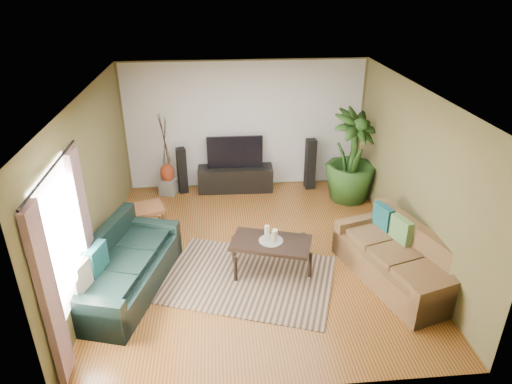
{
  "coord_description": "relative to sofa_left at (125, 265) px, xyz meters",
  "views": [
    {
      "loc": [
        -0.6,
        -6.37,
        4.27
      ],
      "look_at": [
        0.0,
        0.2,
        1.05
      ],
      "focal_mm": 32.0,
      "sensor_mm": 36.0,
      "label": 1
    }
  ],
  "objects": [
    {
      "name": "side_table",
      "position": [
        0.15,
        1.55,
        -0.15
      ],
      "size": [
        0.66,
        0.66,
        0.55
      ],
      "primitive_type": "cube",
      "rotation": [
        0.0,
        0.0,
        0.31
      ],
      "color": "brown",
      "rests_on": "floor"
    },
    {
      "name": "candle_mid",
      "position": [
        2.22,
        0.29,
        0.18
      ],
      "size": [
        0.08,
        0.08,
        0.19
      ],
      "primitive_type": "cylinder",
      "color": "beige",
      "rests_on": "candle_tray"
    },
    {
      "name": "plant_pot",
      "position": [
        4.08,
        2.62,
        -0.29
      ],
      "size": [
        0.34,
        0.34,
        0.27
      ],
      "primitive_type": "cylinder",
      "color": "black",
      "rests_on": "floor"
    },
    {
      "name": "speaker_right",
      "position": [
        3.37,
        3.22,
        0.12
      ],
      "size": [
        0.21,
        0.23,
        1.1
      ],
      "primitive_type": "cube",
      "rotation": [
        0.0,
        0.0,
        0.08
      ],
      "color": "black",
      "rests_on": "floor"
    },
    {
      "name": "wall_back",
      "position": [
        2.0,
        3.5,
        0.93
      ],
      "size": [
        5.0,
        0.0,
        5.0
      ],
      "primitive_type": "plane",
      "rotation": [
        1.57,
        0.0,
        0.0
      ],
      "color": "brown",
      "rests_on": "ground"
    },
    {
      "name": "tv_stand",
      "position": [
        1.77,
        3.25,
        -0.16
      ],
      "size": [
        1.59,
        0.52,
        0.53
      ],
      "primitive_type": "cube",
      "rotation": [
        0.0,
        0.0,
        -0.03
      ],
      "color": "black",
      "rests_on": "floor"
    },
    {
      "name": "pedestal",
      "position": [
        0.35,
        3.2,
        -0.26
      ],
      "size": [
        0.41,
        0.41,
        0.32
      ],
      "primitive_type": "cube",
      "rotation": [
        0.0,
        0.0,
        -0.32
      ],
      "color": "gray",
      "rests_on": "floor"
    },
    {
      "name": "ceiling",
      "position": [
        2.0,
        0.75,
        2.28
      ],
      "size": [
        5.5,
        5.5,
        0.0
      ],
      "primitive_type": "plane",
      "rotation": [
        3.14,
        0.0,
        0.0
      ],
      "color": "white",
      "rests_on": "ground"
    },
    {
      "name": "curtain_far",
      "position": [
        -0.43,
        -0.1,
        0.72
      ],
      "size": [
        0.08,
        0.35,
        2.2
      ],
      "primitive_type": "cube",
      "color": "gray",
      "rests_on": "ground"
    },
    {
      "name": "area_rug",
      "position": [
        1.8,
        0.07,
        -0.42
      ],
      "size": [
        2.96,
        2.5,
        0.01
      ],
      "primitive_type": "cube",
      "rotation": [
        0.0,
        0.0,
        -0.33
      ],
      "color": "#9F7C5E",
      "rests_on": "floor"
    },
    {
      "name": "wall_left",
      "position": [
        -0.5,
        0.75,
        0.92
      ],
      "size": [
        0.0,
        5.5,
        5.5
      ],
      "primitive_type": "plane",
      "rotation": [
        1.57,
        0.0,
        1.57
      ],
      "color": "brown",
      "rests_on": "ground"
    },
    {
      "name": "sofa_right",
      "position": [
        4.01,
        -0.14,
        0.0
      ],
      "size": [
        1.5,
        2.24,
        0.85
      ],
      "primitive_type": "cube",
      "rotation": [
        0.0,
        0.0,
        -1.27
      ],
      "color": "brown",
      "rests_on": "floor"
    },
    {
      "name": "curtain_rod",
      "position": [
        -0.43,
        -0.85,
        1.87
      ],
      "size": [
        0.03,
        1.9,
        0.03
      ],
      "primitive_type": "cylinder",
      "rotation": [
        1.57,
        0.0,
        0.0
      ],
      "color": "black",
      "rests_on": "ground"
    },
    {
      "name": "sofa_left",
      "position": [
        0.0,
        0.0,
        0.0
      ],
      "size": [
        1.5,
        2.36,
        0.85
      ],
      "primitive_type": "cube",
      "rotation": [
        0.0,
        0.0,
        1.29
      ],
      "color": "black",
      "rests_on": "floor"
    },
    {
      "name": "curtain_near",
      "position": [
        -0.43,
        -1.6,
        0.72
      ],
      "size": [
        0.08,
        0.35,
        2.2
      ],
      "primitive_type": "cube",
      "color": "gray",
      "rests_on": "ground"
    },
    {
      "name": "window_pane",
      "position": [
        -0.48,
        -0.85,
        0.97
      ],
      "size": [
        0.0,
        1.8,
        1.8
      ],
      "primitive_type": "plane",
      "rotation": [
        1.57,
        0.0,
        1.57
      ],
      "color": "white",
      "rests_on": "ground"
    },
    {
      "name": "wall_front",
      "position": [
        2.0,
        -2.0,
        0.93
      ],
      "size": [
        5.0,
        0.0,
        5.0
      ],
      "primitive_type": "plane",
      "rotation": [
        -1.57,
        0.0,
        0.0
      ],
      "color": "brown",
      "rests_on": "ground"
    },
    {
      "name": "candle_short",
      "position": [
        2.25,
        0.39,
        0.17
      ],
      "size": [
        0.08,
        0.08,
        0.15
      ],
      "primitive_type": "cylinder",
      "color": "beige",
      "rests_on": "candle_tray"
    },
    {
      "name": "vase",
      "position": [
        0.35,
        3.2,
        0.05
      ],
      "size": [
        0.3,
        0.3,
        0.42
      ],
      "primitive_type": "ellipsoid",
      "color": "maroon",
      "rests_on": "pedestal"
    },
    {
      "name": "speaker_left",
      "position": [
        0.65,
        3.25,
        0.07
      ],
      "size": [
        0.23,
        0.24,
        0.99
      ],
      "primitive_type": "cube",
      "rotation": [
        0.0,
        0.0,
        0.29
      ],
      "color": "black",
      "rests_on": "floor"
    },
    {
      "name": "coffee_table",
      "position": [
        2.18,
        0.33,
        -0.18
      ],
      "size": [
        1.36,
        1.0,
        0.5
      ],
      "primitive_type": "cube",
      "rotation": [
        0.0,
        0.0,
        -0.3
      ],
      "color": "black",
      "rests_on": "floor"
    },
    {
      "name": "television",
      "position": [
        1.77,
        3.25,
        0.44
      ],
      "size": [
        1.16,
        0.06,
        0.68
      ],
      "primitive_type": "cube",
      "color": "black",
      "rests_on": "tv_stand"
    },
    {
      "name": "candle_tray",
      "position": [
        2.18,
        0.33,
        0.08
      ],
      "size": [
        0.38,
        0.38,
        0.02
      ],
      "primitive_type": "cylinder",
      "color": "gray",
      "rests_on": "coffee_table"
    },
    {
      "name": "potted_plant",
      "position": [
        4.08,
        2.62,
        0.5
      ],
      "size": [
        1.45,
        1.45,
        1.86
      ],
      "primitive_type": "imported",
      "rotation": [
        0.0,
        0.0,
        0.63
      ],
      "color": "#204316",
      "rests_on": "floor"
    },
    {
      "name": "backwall_panel",
      "position": [
        2.0,
        3.49,
        0.93
      ],
      "size": [
        4.9,
        0.0,
        4.9
      ],
      "primitive_type": "plane",
      "rotation": [
        1.57,
        0.0,
        0.0
      ],
      "color": "white",
      "rests_on": "ground"
    },
    {
      "name": "wall_right",
      "position": [
        4.5,
        0.75,
        0.92
      ],
      "size": [
        0.0,
        5.5,
        5.5
      ],
      "primitive_type": "plane",
      "rotation": [
        1.57,
        0.0,
        -1.57
      ],
      "color": "brown",
      "rests_on": "ground"
    },
    {
      "name": "candle_tall",
      "position": [
        2.12,
        0.36,
        0.21
      ],
      "size": [
        0.08,
        0.08,
        0.24
      ],
      "primitive_type": "cylinder",
      "color": "beige",
      "rests_on": "candle_tray"
    },
    {
      "name": "floor",
      "position": [
        2.0,
        0.75,
        -0.42
      ],
      "size": [
        5.5,
        5.5,
        0.0
      ],
      "primitive_type": "plane",
      "color": "#8D5E24",
      "rests_on": "ground"
    }
  ]
}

